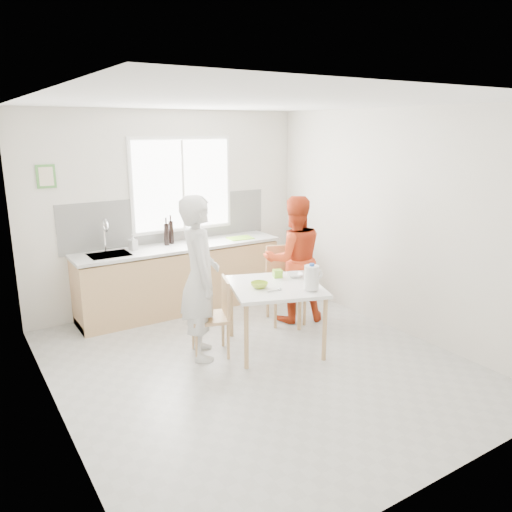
% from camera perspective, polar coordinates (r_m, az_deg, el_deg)
% --- Properties ---
extents(ground, '(4.50, 4.50, 0.00)m').
position_cam_1_polar(ground, '(5.50, 0.10, -12.15)').
color(ground, '#B7B7B2').
rests_on(ground, ground).
extents(room_shell, '(4.50, 4.50, 4.50)m').
position_cam_1_polar(room_shell, '(4.98, 0.11, 5.01)').
color(room_shell, silver).
rests_on(room_shell, ground).
extents(window, '(1.50, 0.06, 1.30)m').
position_cam_1_polar(window, '(7.02, -8.42, 8.09)').
color(window, white).
rests_on(window, room_shell).
extents(backsplash, '(3.00, 0.02, 0.65)m').
position_cam_1_polar(backsplash, '(7.02, -9.81, 4.11)').
color(backsplash, white).
rests_on(backsplash, room_shell).
extents(picture_frame, '(0.22, 0.03, 0.28)m').
position_cam_1_polar(picture_frame, '(6.49, -22.87, 8.38)').
color(picture_frame, '#529A46').
rests_on(picture_frame, room_shell).
extents(kitchen_counter, '(2.84, 0.64, 1.37)m').
position_cam_1_polar(kitchen_counter, '(6.95, -8.62, -2.80)').
color(kitchen_counter, tan).
rests_on(kitchen_counter, ground).
extents(dining_table, '(1.25, 1.25, 0.76)m').
position_cam_1_polar(dining_table, '(5.62, 2.25, -4.08)').
color(dining_table, white).
rests_on(dining_table, ground).
extents(chair_left, '(0.51, 0.51, 0.87)m').
position_cam_1_polar(chair_left, '(5.55, -4.64, -6.54)').
color(chair_left, tan).
rests_on(chair_left, ground).
extents(chair_far, '(0.57, 0.57, 0.98)m').
position_cam_1_polar(chair_far, '(6.51, 3.28, -2.76)').
color(chair_far, tan).
rests_on(chair_far, ground).
extents(person_white, '(0.62, 0.76, 1.79)m').
position_cam_1_polar(person_white, '(5.39, -6.44, -2.51)').
color(person_white, silver).
rests_on(person_white, ground).
extents(person_red, '(0.96, 0.85, 1.64)m').
position_cam_1_polar(person_red, '(6.43, 4.35, -0.38)').
color(person_red, red).
rests_on(person_red, ground).
extents(bowl_green, '(0.25, 0.25, 0.06)m').
position_cam_1_polar(bowl_green, '(5.49, 0.39, -3.33)').
color(bowl_green, '#A7CE2F').
rests_on(bowl_green, dining_table).
extents(bowl_white, '(0.25, 0.25, 0.05)m').
position_cam_1_polar(bowl_white, '(5.90, 4.43, -2.17)').
color(bowl_white, white).
rests_on(bowl_white, dining_table).
extents(milk_jug, '(0.22, 0.16, 0.28)m').
position_cam_1_polar(milk_jug, '(5.39, 6.40, -2.41)').
color(milk_jug, white).
rests_on(milk_jug, dining_table).
extents(green_box, '(0.13, 0.13, 0.09)m').
position_cam_1_polar(green_box, '(5.86, 2.48, -2.02)').
color(green_box, '#85CB2E').
rests_on(green_box, dining_table).
extents(spoon, '(0.16, 0.01, 0.01)m').
position_cam_1_polar(spoon, '(5.37, 2.07, -3.99)').
color(spoon, '#A5A5AA').
rests_on(spoon, dining_table).
extents(cutting_board, '(0.37, 0.28, 0.01)m').
position_cam_1_polar(cutting_board, '(7.15, -1.81, 2.06)').
color(cutting_board, '#83CC2F').
rests_on(cutting_board, kitchen_counter).
extents(wine_bottle_a, '(0.07, 0.07, 0.32)m').
position_cam_1_polar(wine_bottle_a, '(6.91, -9.69, 2.72)').
color(wine_bottle_a, black).
rests_on(wine_bottle_a, kitchen_counter).
extents(wine_bottle_b, '(0.07, 0.07, 0.30)m').
position_cam_1_polar(wine_bottle_b, '(6.82, -10.20, 2.47)').
color(wine_bottle_b, black).
rests_on(wine_bottle_b, kitchen_counter).
extents(jar_amber, '(0.06, 0.06, 0.16)m').
position_cam_1_polar(jar_amber, '(6.93, -7.70, 2.15)').
color(jar_amber, brown).
rests_on(jar_amber, kitchen_counter).
extents(soap_bottle, '(0.12, 0.12, 0.20)m').
position_cam_1_polar(soap_bottle, '(6.65, -13.87, 1.53)').
color(soap_bottle, '#999999').
rests_on(soap_bottle, kitchen_counter).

